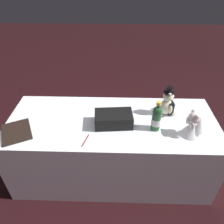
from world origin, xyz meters
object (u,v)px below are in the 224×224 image
(teddy_bear_bride, at_px, (194,125))
(guestbook, at_px, (17,132))
(champagne_bottle, at_px, (156,118))
(signing_pen, at_px, (85,141))
(teddy_bear_groom, at_px, (168,104))
(gift_case_black, at_px, (114,119))

(teddy_bear_bride, bearing_deg, guestbook, 0.91)
(champagne_bottle, xyz_separation_m, signing_pen, (0.59, 0.17, -0.12))
(teddy_bear_bride, relative_size, guestbook, 0.86)
(teddy_bear_bride, height_order, guestbook, teddy_bear_bride)
(champagne_bottle, relative_size, signing_pen, 1.95)
(teddy_bear_bride, bearing_deg, teddy_bear_groom, -60.23)
(guestbook, bearing_deg, champagne_bottle, 157.85)
(teddy_bear_groom, height_order, teddy_bear_bride, teddy_bear_groom)
(teddy_bear_bride, xyz_separation_m, champagne_bottle, (0.30, -0.06, 0.02))
(teddy_bear_bride, xyz_separation_m, guestbook, (1.48, 0.02, -0.09))
(teddy_bear_bride, relative_size, signing_pen, 1.63)
(teddy_bear_groom, bearing_deg, champagne_bottle, 58.83)
(teddy_bear_groom, distance_m, teddy_bear_bride, 0.33)
(signing_pen, xyz_separation_m, guestbook, (0.60, -0.08, 0.01))
(teddy_bear_bride, xyz_separation_m, signing_pen, (0.89, 0.11, -0.10))
(teddy_bear_bride, distance_m, champagne_bottle, 0.31)
(gift_case_black, height_order, guestbook, gift_case_black)
(teddy_bear_bride, height_order, signing_pen, teddy_bear_bride)
(champagne_bottle, bearing_deg, teddy_bear_bride, 168.25)
(guestbook, bearing_deg, signing_pen, 145.86)
(teddy_bear_groom, xyz_separation_m, champagne_bottle, (0.14, 0.22, 0.01))
(teddy_bear_bride, relative_size, champagne_bottle, 0.84)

